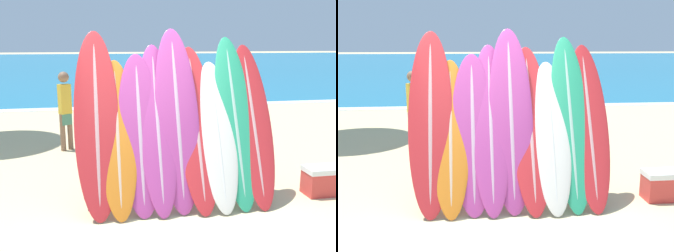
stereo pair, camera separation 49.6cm
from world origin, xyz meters
The scene contains 15 objects.
ground_plane centered at (0.00, 0.00, 0.00)m, with size 160.00×160.00×0.00m, color beige.
ocean_water centered at (0.00, 38.29, 0.00)m, with size 120.00×60.00×0.01m.
surfboard_rack centered at (0.26, 0.63, 0.50)m, with size 2.49×0.04×0.93m.
surfboard_slot_0 centered at (-0.83, 0.72, 1.19)m, with size 0.59×1.12×2.39m.
surfboard_slot_1 centered at (-0.56, 0.64, 1.00)m, with size 0.51×1.01×1.99m.
surfboard_slot_2 centered at (-0.26, 0.66, 1.04)m, with size 0.58×0.95×2.08m.
surfboard_slot_3 centered at (-0.02, 0.69, 1.10)m, with size 0.51×1.12×2.21m.
surfboard_slot_4 centered at (0.26, 0.72, 1.21)m, with size 0.60×1.08×2.43m.
surfboard_slot_5 centered at (0.52, 0.69, 1.08)m, with size 0.54×1.18×2.17m.
surfboard_slot_6 centered at (0.80, 0.63, 0.98)m, with size 0.52×1.09×1.96m.
surfboard_slot_7 centered at (1.08, 0.72, 1.15)m, with size 0.53×1.17×2.31m.
surfboard_slot_8 centered at (1.35, 0.70, 1.10)m, with size 0.53×1.15×2.20m.
person_near_water centered at (-1.45, 3.80, 0.89)m, with size 0.28×0.25×1.63m.
person_mid_beach centered at (1.39, 7.29, 0.90)m, with size 0.27×0.22×1.64m.
cooler_box centered at (2.45, 0.60, 0.21)m, with size 0.57×0.35×0.42m.
Camera 1 is at (-0.83, -4.41, 2.23)m, focal length 42.00 mm.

